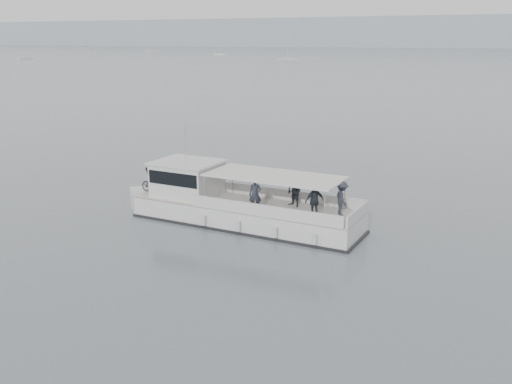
% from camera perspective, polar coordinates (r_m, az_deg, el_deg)
% --- Properties ---
extents(ground, '(1400.00, 1400.00, 0.00)m').
position_cam_1_polar(ground, '(26.86, -12.69, -3.27)').
color(ground, slate).
rests_on(ground, ground).
extents(tour_boat, '(12.24, 3.54, 5.11)m').
position_cam_1_polar(tour_boat, '(26.62, -3.00, -1.19)').
color(tour_boat, silver).
rests_on(tour_boat, ground).
extents(moored_fleet, '(446.76, 377.12, 10.76)m').
position_cam_1_polar(moored_fleet, '(239.98, 14.89, 12.72)').
color(moored_fleet, silver).
rests_on(moored_fleet, ground).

